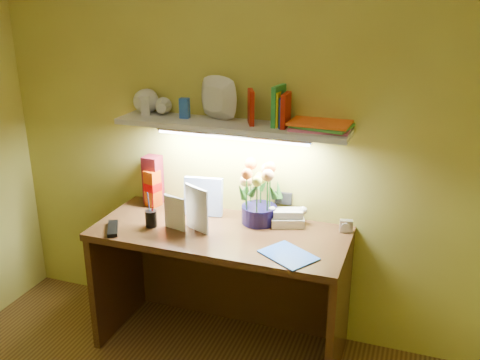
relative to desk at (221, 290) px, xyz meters
name	(u,v)px	position (x,y,z in m)	size (l,w,h in m)	color
desk	(221,290)	(0.00, 0.00, 0.00)	(1.40, 0.60, 0.75)	#3D1B10
flower_bouquet	(259,194)	(0.17, 0.18, 0.55)	(0.22, 0.22, 0.35)	#0F0B34
telephone	(288,216)	(0.33, 0.20, 0.43)	(0.18, 0.14, 0.11)	beige
desk_clock	(346,226)	(0.66, 0.21, 0.41)	(0.07, 0.03, 0.07)	silver
whisky_bottle	(152,183)	(-0.52, 0.20, 0.52)	(0.08, 0.08, 0.29)	#BE3B06
whisky_box	(153,180)	(-0.53, 0.23, 0.53)	(0.10, 0.10, 0.30)	#5A1119
pen_cup	(151,213)	(-0.38, -0.07, 0.45)	(0.06, 0.06, 0.16)	black
art_card	(203,196)	(-0.17, 0.18, 0.49)	(0.22, 0.04, 0.22)	white
tv_remote	(113,228)	(-0.56, -0.19, 0.39)	(0.05, 0.19, 0.02)	black
blue_folder	(288,255)	(0.43, -0.16, 0.38)	(0.26, 0.19, 0.01)	blue
desk_book_a	(164,210)	(-0.31, -0.05, 0.47)	(0.14, 0.02, 0.19)	white
desk_book_b	(186,204)	(-0.20, 0.01, 0.50)	(0.19, 0.02, 0.25)	silver
wall_shelf	(228,119)	(-0.01, 0.18, 0.96)	(1.31, 0.30, 0.24)	silver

